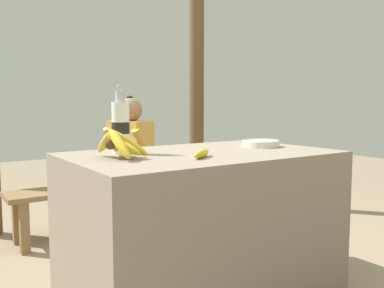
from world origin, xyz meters
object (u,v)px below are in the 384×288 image
object	(u,v)px
banana_bunch_ripe	(119,143)
loose_banana_front	(201,153)
banana_bunch_green	(187,167)
seated_vendor	(127,155)
serving_bowl	(261,143)
water_bottle	(121,126)
support_post_far	(197,84)
wooden_bench	(130,188)

from	to	relation	value
banana_bunch_ripe	loose_banana_front	bearing A→B (deg)	-29.70
banana_bunch_green	seated_vendor	bearing A→B (deg)	-175.19
serving_bowl	water_bottle	size ratio (longest dim) A/B	0.63
water_bottle	support_post_far	distance (m)	2.21
serving_bowl	banana_bunch_green	world-z (taller)	serving_bowl
loose_banana_front	water_bottle	bearing A→B (deg)	124.29
water_bottle	wooden_bench	xyz separation A→B (m)	(0.57, 1.10, -0.57)
wooden_bench	seated_vendor	xyz separation A→B (m)	(-0.05, -0.05, 0.28)
water_bottle	banana_bunch_green	bearing A→B (deg)	44.45
serving_bowl	banana_bunch_green	xyz separation A→B (m)	(0.32, 1.26, -0.33)
wooden_bench	seated_vendor	world-z (taller)	seated_vendor
seated_vendor	loose_banana_front	bearing A→B (deg)	60.14
loose_banana_front	seated_vendor	size ratio (longest dim) A/B	0.16
wooden_bench	support_post_far	world-z (taller)	support_post_far
banana_bunch_ripe	loose_banana_front	world-z (taller)	banana_bunch_ripe
serving_bowl	water_bottle	world-z (taller)	water_bottle
serving_bowl	loose_banana_front	size ratio (longest dim) A/B	1.24
banana_bunch_ripe	loose_banana_front	distance (m)	0.38
banana_bunch_ripe	serving_bowl	xyz separation A→B (m)	(0.90, 0.02, -0.05)
water_bottle	wooden_bench	bearing A→B (deg)	62.51
serving_bowl	support_post_far	bearing A→B (deg)	66.74
support_post_far	wooden_bench	bearing A→B (deg)	-155.30
water_bottle	seated_vendor	distance (m)	1.22
wooden_bench	banana_bunch_green	xyz separation A→B (m)	(0.56, 0.01, 0.12)
banana_bunch_green	serving_bowl	bearing A→B (deg)	-104.17
banana_bunch_ripe	banana_bunch_green	world-z (taller)	banana_bunch_ripe
wooden_bench	water_bottle	bearing A→B (deg)	-117.49
banana_bunch_ripe	banana_bunch_green	size ratio (longest dim) A/B	1.09
wooden_bench	seated_vendor	size ratio (longest dim) A/B	1.76
banana_bunch_ripe	serving_bowl	bearing A→B (deg)	1.03
serving_bowl	wooden_bench	xyz separation A→B (m)	(-0.24, 1.25, -0.45)
serving_bowl	seated_vendor	xyz separation A→B (m)	(-0.29, 1.21, -0.17)
loose_banana_front	wooden_bench	world-z (taller)	loose_banana_front
banana_bunch_ripe	banana_bunch_green	distance (m)	1.81
seated_vendor	support_post_far	xyz separation A→B (m)	(1.02, 0.49, 0.60)
wooden_bench	banana_bunch_ripe	bearing A→B (deg)	-117.49
serving_bowl	wooden_bench	size ratio (longest dim) A/B	0.12
banana_bunch_ripe	water_bottle	xyz separation A→B (m)	(0.09, 0.17, 0.07)
serving_bowl	support_post_far	xyz separation A→B (m)	(0.73, 1.70, 0.43)
loose_banana_front	banana_bunch_green	size ratio (longest dim) A/B	0.60
loose_banana_front	support_post_far	world-z (taller)	support_post_far
banana_bunch_ripe	water_bottle	world-z (taller)	water_bottle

